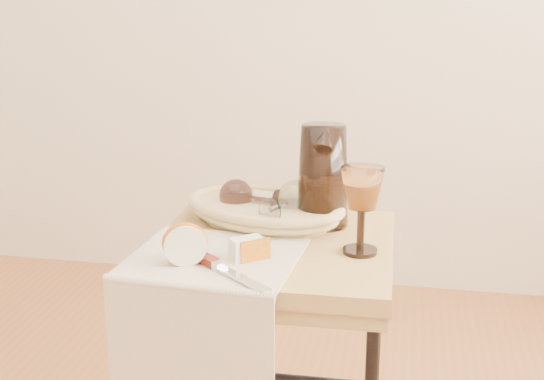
% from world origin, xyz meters
% --- Properties ---
extents(side_table, '(0.51, 0.51, 0.64)m').
position_xyz_m(side_table, '(0.40, 0.52, 0.32)').
color(side_table, brown).
rests_on(side_table, floor).
extents(tea_towel, '(0.35, 0.32, 0.01)m').
position_xyz_m(tea_towel, '(0.30, 0.40, 0.64)').
color(tea_towel, beige).
rests_on(tea_towel, side_table).
extents(bread_basket, '(0.39, 0.32, 0.05)m').
position_xyz_m(bread_basket, '(0.36, 0.64, 0.66)').
color(bread_basket, tan).
rests_on(bread_basket, side_table).
extents(goblet_lying_a, '(0.14, 0.11, 0.08)m').
position_xyz_m(goblet_lying_a, '(0.33, 0.66, 0.69)').
color(goblet_lying_a, '#4E332D').
rests_on(goblet_lying_a, bread_basket).
extents(goblet_lying_b, '(0.13, 0.16, 0.08)m').
position_xyz_m(goblet_lying_b, '(0.41, 0.62, 0.69)').
color(goblet_lying_b, white).
rests_on(goblet_lying_b, bread_basket).
extents(pitcher, '(0.19, 0.26, 0.27)m').
position_xyz_m(pitcher, '(0.49, 0.66, 0.75)').
color(pitcher, black).
rests_on(pitcher, side_table).
extents(wine_goblet, '(0.10, 0.10, 0.18)m').
position_xyz_m(wine_goblet, '(0.58, 0.49, 0.73)').
color(wine_goblet, white).
rests_on(wine_goblet, side_table).
extents(apple_half, '(0.10, 0.07, 0.08)m').
position_xyz_m(apple_half, '(0.26, 0.37, 0.68)').
color(apple_half, '#AE0500').
rests_on(apple_half, tea_towel).
extents(apple_wedge, '(0.07, 0.07, 0.04)m').
position_xyz_m(apple_wedge, '(0.37, 0.41, 0.66)').
color(apple_wedge, white).
rests_on(apple_wedge, tea_towel).
extents(table_knife, '(0.20, 0.17, 0.02)m').
position_xyz_m(table_knife, '(0.34, 0.33, 0.65)').
color(table_knife, silver).
rests_on(table_knife, tea_towel).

